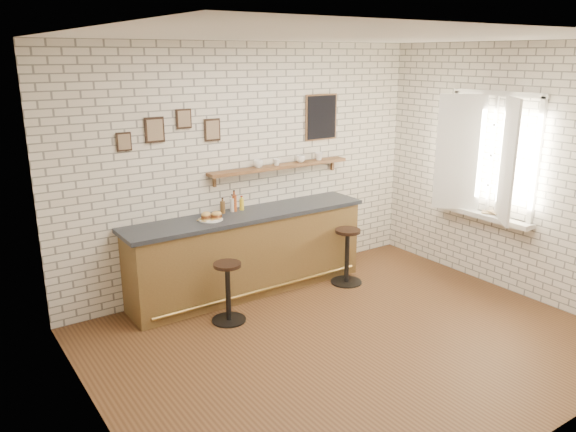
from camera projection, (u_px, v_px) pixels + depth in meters
The scene contains 21 objects.
ground at pixel (350, 341), 5.79m from camera, with size 5.00×5.00×0.00m, color brown.
bar_counter at pixel (249, 252), 6.89m from camera, with size 3.10×0.65×1.01m.
sandwich_plate at pixel (211, 219), 6.46m from camera, with size 0.28×0.28×0.01m, color white.
ciabatta_sandwich at pixel (211, 215), 6.46m from camera, with size 0.27×0.19×0.08m.
potato_chips at pixel (208, 219), 6.45m from camera, with size 0.26×0.17×0.00m.
bitters_bottle_brown at pixel (223, 207), 6.72m from camera, with size 0.06×0.06×0.19m.
bitters_bottle_white at pixel (232, 205), 6.79m from camera, with size 0.06×0.06×0.22m.
bitters_bottle_amber at pixel (234, 203), 6.80m from camera, with size 0.06×0.06×0.26m.
condiment_bottle_yellow at pixel (242, 204), 6.86m from camera, with size 0.06×0.06×0.18m.
bar_stool_left at pixel (228, 290), 6.13m from camera, with size 0.38×0.38×0.68m.
bar_stool_right at pixel (347, 254), 7.16m from camera, with size 0.42×0.42×0.72m.
wall_shelf at pixel (280, 167), 7.11m from camera, with size 2.00×0.18×0.18m.
shelf_cup_a at pixel (258, 164), 6.91m from camera, with size 0.13×0.13×0.10m, color white.
shelf_cup_b at pixel (277, 162), 7.06m from camera, with size 0.09×0.09×0.09m, color white.
shelf_cup_c at pixel (301, 159), 7.26m from camera, with size 0.12×0.12×0.09m, color white.
shelf_cup_d at pixel (319, 156), 7.41m from camera, with size 0.11×0.11×0.10m, color white.
back_wall_decor at pixel (265, 122), 6.92m from camera, with size 2.96×0.02×0.56m.
window_sill at pixel (482, 215), 7.08m from camera, with size 0.20×1.35×0.06m.
casement_window at pixel (486, 156), 6.84m from camera, with size 0.40×1.30×1.56m.
book_lower at pixel (490, 214), 6.96m from camera, with size 0.15×0.21×0.02m, color tan.
book_upper at pixel (492, 213), 6.93m from camera, with size 0.17×0.23×0.02m, color tan.
Camera 1 is at (-3.46, -3.94, 2.85)m, focal length 35.00 mm.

